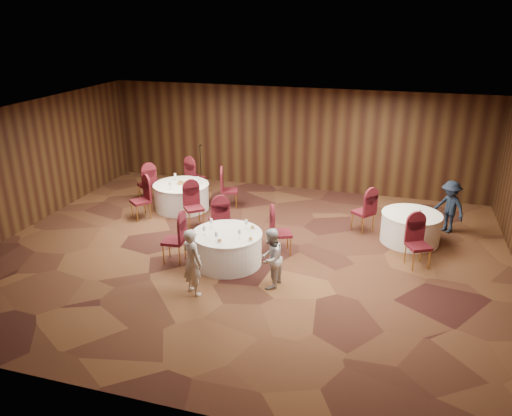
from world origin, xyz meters
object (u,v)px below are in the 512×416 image
(table_main, at_px, (227,248))
(woman_b, at_px, (271,258))
(table_left, at_px, (182,196))
(table_right, at_px, (410,228))
(woman_a, at_px, (192,262))
(mic_stand, at_px, (201,178))
(man_c, at_px, (449,207))

(table_main, height_order, woman_b, woman_b)
(table_main, xyz_separation_m, woman_b, (1.20, -0.73, 0.27))
(table_main, distance_m, table_left, 3.71)
(table_right, relative_size, woman_a, 1.03)
(table_left, height_order, woman_a, woman_a)
(table_left, height_order, mic_stand, mic_stand)
(table_left, height_order, table_right, same)
(woman_a, bearing_deg, man_c, -105.13)
(table_left, distance_m, man_c, 7.27)
(table_main, height_order, mic_stand, mic_stand)
(mic_stand, relative_size, woman_a, 1.07)
(table_main, relative_size, table_right, 1.09)
(table_left, distance_m, woman_a, 4.79)
(woman_b, bearing_deg, table_right, 145.16)
(table_right, distance_m, man_c, 1.33)
(woman_a, bearing_deg, woman_b, -121.58)
(woman_a, bearing_deg, table_main, -66.48)
(table_right, height_order, man_c, man_c)
(woman_a, bearing_deg, table_right, -105.60)
(woman_b, bearing_deg, mic_stand, -137.86)
(table_main, bearing_deg, table_right, 30.80)
(woman_a, height_order, woman_b, woman_a)
(woman_b, bearing_deg, man_c, 144.32)
(woman_b, height_order, man_c, man_c)
(table_left, height_order, man_c, man_c)
(man_c, bearing_deg, table_left, -133.70)
(woman_b, bearing_deg, table_left, -127.84)
(table_right, bearing_deg, mic_stand, 162.15)
(table_main, xyz_separation_m, man_c, (4.86, 3.26, 0.31))
(table_right, distance_m, woman_b, 4.13)
(woman_b, bearing_deg, table_main, -114.44)
(table_main, bearing_deg, mic_stand, 118.94)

